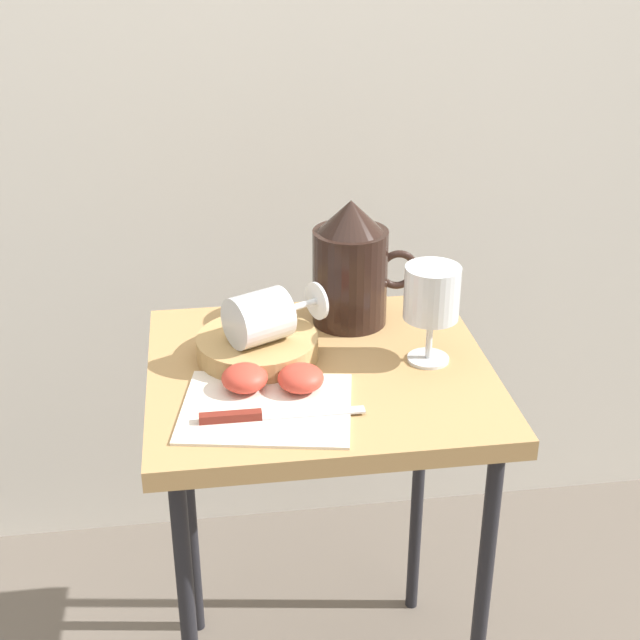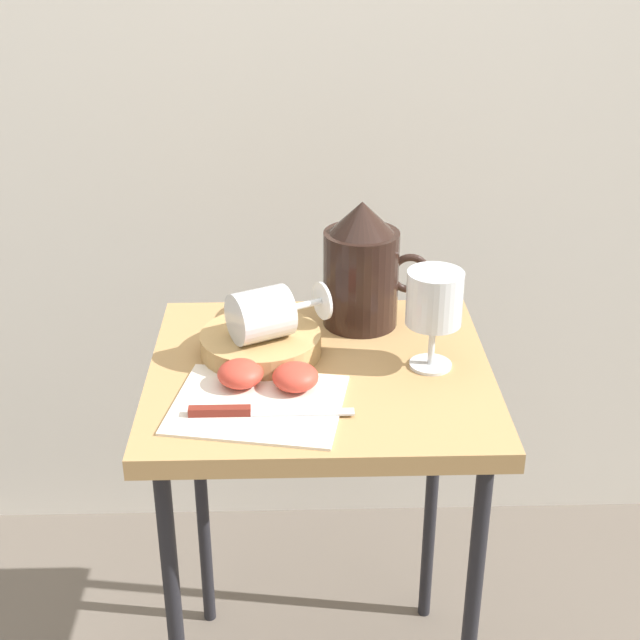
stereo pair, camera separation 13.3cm
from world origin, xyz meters
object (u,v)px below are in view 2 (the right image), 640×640
object	(u,v)px
wine_glass_tipped_near	(263,314)
apple_half_right	(295,377)
table	(320,409)
wine_glass_upright	(434,303)
knife	(246,411)
pitcher	(362,275)
basket_tray	(261,344)
apple_half_left	(240,374)

from	to	relation	value
wine_glass_tipped_near	apple_half_right	xyz separation A→B (m)	(0.05, -0.10, -0.05)
table	apple_half_right	world-z (taller)	apple_half_right
wine_glass_upright	apple_half_right	xyz separation A→B (m)	(-0.20, -0.07, -0.08)
apple_half_right	knife	xyz separation A→B (m)	(-0.07, -0.07, -0.01)
pitcher	wine_glass_upright	world-z (taller)	pitcher
table	pitcher	distance (m)	0.23
wine_glass_tipped_near	apple_half_right	size ratio (longest dim) A/B	2.49
basket_tray	apple_half_left	world-z (taller)	apple_half_left
basket_tray	knife	size ratio (longest dim) A/B	0.82
table	apple_half_right	xyz separation A→B (m)	(-0.04, -0.07, 0.10)
wine_glass_upright	wine_glass_tipped_near	distance (m)	0.26
wine_glass_upright	apple_half_left	world-z (taller)	wine_glass_upright
wine_glass_tipped_near	basket_tray	bearing A→B (deg)	111.87
table	wine_glass_tipped_near	xyz separation A→B (m)	(-0.08, 0.03, 0.15)
wine_glass_tipped_near	table	bearing A→B (deg)	-21.08
knife	apple_half_left	bearing A→B (deg)	98.36
basket_tray	knife	bearing A→B (deg)	-94.50
pitcher	wine_glass_tipped_near	bearing A→B (deg)	-142.87
pitcher	wine_glass_tipped_near	distance (m)	0.20
pitcher	wine_glass_upright	bearing A→B (deg)	-57.42
basket_tray	pitcher	distance (m)	0.20
table	knife	distance (m)	0.19
table	pitcher	world-z (taller)	pitcher
pitcher	wine_glass_tipped_near	size ratio (longest dim) A/B	1.27
wine_glass_tipped_near	apple_half_right	world-z (taller)	wine_glass_tipped_near
wine_glass_tipped_near	apple_half_left	xyz separation A→B (m)	(-0.03, -0.09, -0.05)
knife	apple_half_right	bearing A→B (deg)	45.60
pitcher	apple_half_left	distance (m)	0.28
table	basket_tray	size ratio (longest dim) A/B	3.68
apple_half_left	knife	size ratio (longest dim) A/B	0.29
pitcher	knife	size ratio (longest dim) A/B	0.93
apple_half_right	knife	size ratio (longest dim) A/B	0.29
wine_glass_upright	basket_tray	bearing A→B (deg)	169.86
basket_tray	pitcher	bearing A→B (deg)	32.60
pitcher	apple_half_left	world-z (taller)	pitcher
wine_glass_tipped_near	apple_half_right	bearing A→B (deg)	-64.35
basket_tray	knife	world-z (taller)	basket_tray
apple_half_left	apple_half_right	bearing A→B (deg)	-8.32
pitcher	wine_glass_upright	distance (m)	0.18
wine_glass_tipped_near	wine_glass_upright	bearing A→B (deg)	-7.12
apple_half_left	wine_glass_tipped_near	bearing A→B (deg)	69.77
table	basket_tray	world-z (taller)	basket_tray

